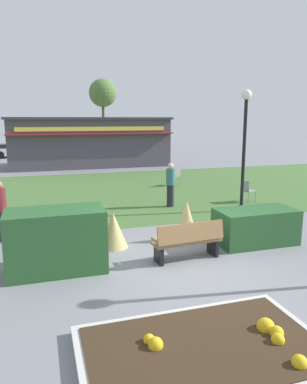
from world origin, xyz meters
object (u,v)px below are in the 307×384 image
(parked_car_west_slot, at_px, (16,150))
(tree_right_bg, at_px, (103,94))
(cafe_chair_east, at_px, (247,189))
(parked_car_center_slot, at_px, (77,149))
(lamppost_mid, at_px, (245,136))
(food_kiosk, at_px, (89,141))
(park_bench, at_px, (188,241))
(person_standing, at_px, (170,185))
(cafe_chair_west, at_px, (176,175))
(trash_bin, at_px, (49,256))
(person_strolling, at_px, (1,211))

(parked_car_west_slot, bearing_deg, tree_right_bg, 22.66)
(cafe_chair_east, height_order, parked_car_center_slot, parked_car_center_slot)
(lamppost_mid, xyz_separation_m, food_kiosk, (-3.53, 15.14, -0.99))
(park_bench, xyz_separation_m, food_kiosk, (0.20, 18.98, 1.25))
(person_standing, relative_size, tree_right_bg, 0.23)
(cafe_chair_west, bearing_deg, parked_car_center_slot, 100.48)
(lamppost_mid, relative_size, tree_right_bg, 0.59)
(park_bench, distance_m, person_standing, 5.45)
(parked_car_west_slot, relative_size, parked_car_center_slot, 1.00)
(park_bench, distance_m, food_kiosk, 19.02)
(person_standing, bearing_deg, trash_bin, 114.90)
(trash_bin, distance_m, food_kiosk, 19.08)
(lamppost_mid, distance_m, cafe_chair_east, 2.70)
(park_bench, xyz_separation_m, person_standing, (1.45, 5.24, 0.38))
(trash_bin, relative_size, food_kiosk, 0.07)
(cafe_chair_west, relative_size, person_strolling, 0.53)
(park_bench, height_order, lamppost_mid, lamppost_mid)
(lamppost_mid, relative_size, person_standing, 2.57)
(cafe_chair_east, xyz_separation_m, person_standing, (-3.26, 0.18, 0.33))
(person_standing, bearing_deg, person_strolling, 90.45)
(cafe_chair_east, distance_m, person_standing, 3.28)
(cafe_chair_east, bearing_deg, lamppost_mid, -129.01)
(cafe_chair_west, bearing_deg, cafe_chair_east, -70.98)
(tree_right_bg, bearing_deg, parked_car_center_slot, -131.74)
(person_strolling, distance_m, tree_right_bg, 28.86)
(cafe_chair_west, distance_m, person_strolling, 10.05)
(food_kiosk, distance_m, cafe_chair_west, 10.15)
(food_kiosk, height_order, tree_right_bg, tree_right_bg)
(lamppost_mid, xyz_separation_m, tree_right_bg, (-0.55, 26.37, 3.13))
(lamppost_mid, relative_size, trash_bin, 5.71)
(park_bench, distance_m, parked_car_center_slot, 26.68)
(lamppost_mid, distance_m, parked_car_center_slot, 23.23)
(cafe_chair_west, distance_m, tree_right_bg, 21.52)
(park_bench, distance_m, lamppost_mid, 5.81)
(trash_bin, distance_m, person_strolling, 2.86)
(food_kiosk, xyz_separation_m, tree_right_bg, (2.98, 11.23, 4.12))
(trash_bin, bearing_deg, person_standing, 47.05)
(trash_bin, height_order, parked_car_center_slot, parked_car_center_slot)
(cafe_chair_east, bearing_deg, parked_car_west_slot, 114.85)
(parked_car_center_slot, bearing_deg, lamppost_mid, -80.79)
(food_kiosk, xyz_separation_m, parked_car_west_slot, (-5.50, 7.69, -1.09))
(cafe_chair_west, distance_m, parked_car_center_slot, 17.61)
(park_bench, height_order, cafe_chair_east, park_bench)
(person_standing, relative_size, parked_car_west_slot, 0.39)
(park_bench, bearing_deg, tree_right_bg, 83.99)
(park_bench, bearing_deg, cafe_chair_east, 47.00)
(trash_bin, distance_m, cafe_chair_east, 9.25)
(park_bench, xyz_separation_m, person_strolling, (-4.38, 2.81, 0.38))
(food_kiosk, distance_m, parked_car_center_slot, 7.78)
(food_kiosk, height_order, cafe_chair_east, food_kiosk)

